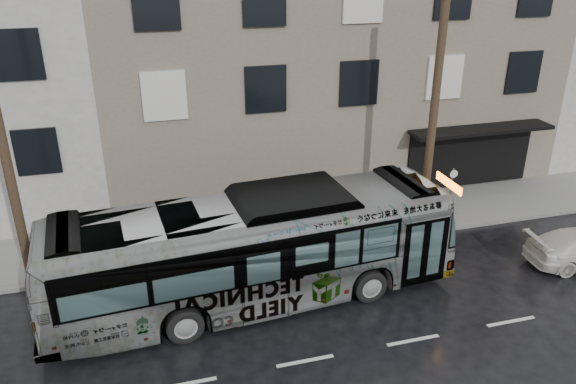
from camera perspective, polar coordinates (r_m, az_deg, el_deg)
name	(u,v)px	position (r m, az deg, el deg)	size (l,w,h in m)	color
ground	(281,308)	(17.64, -0.70, -11.69)	(120.00, 120.00, 0.00)	black
sidewalk	(248,233)	(21.67, -4.06, -4.20)	(90.00, 3.60, 0.15)	gray
building_taupe	(312,50)	(28.34, 2.48, 14.23)	(20.00, 12.00, 11.00)	gray
utility_pole_front	(433,117)	(20.72, 14.55, 7.42)	(0.30, 0.30, 9.00)	#4A3925
utility_pole_rear	(5,153)	(18.47, -26.84, 3.56)	(0.30, 0.30, 9.00)	#4A3925
sign_post	(450,198)	(22.38, 16.14, -0.56)	(0.06, 0.06, 2.40)	slate
bus	(254,250)	(17.12, -3.47, -5.95)	(2.95, 12.62, 3.52)	#B2B2B2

